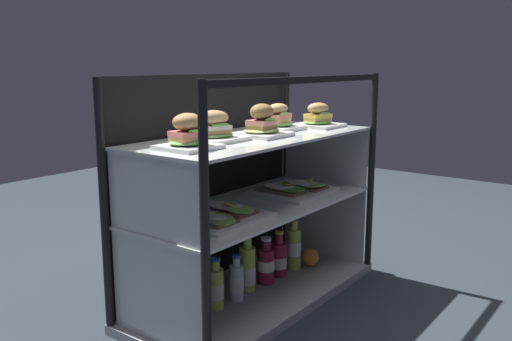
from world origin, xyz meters
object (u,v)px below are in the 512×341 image
plated_roll_sandwich_left_of_center (188,135)px  juice_bottle_front_fourth (247,269)px  juice_bottle_front_middle (176,306)px  juice_bottle_front_right_end (237,282)px  juice_bottle_front_second (279,258)px  juice_bottle_front_left_end (266,264)px  plated_roll_sandwich_far_right (262,125)px  plated_roll_sandwich_far_left (213,130)px  juice_bottle_back_left (215,288)px  juice_bottle_back_center (294,248)px  plated_roll_sandwich_center (318,119)px  open_sandwich_tray_near_left_corner (220,215)px  plated_roll_sandwich_near_left_corner (278,120)px  open_sandwich_tray_far_right (294,189)px  juice_bottle_tucked_behind (197,297)px  orange_fruit_beside_bottles (310,257)px

plated_roll_sandwich_left_of_center → juice_bottle_front_fourth: bearing=8.5°
juice_bottle_front_middle → juice_bottle_front_right_end: (0.34, -0.00, -0.02)m
juice_bottle_front_second → juice_bottle_front_left_end: bearing=-177.9°
plated_roll_sandwich_far_right → plated_roll_sandwich_left_of_center: bearing=179.6°
plated_roll_sandwich_far_left → juice_bottle_front_fourth: plated_roll_sandwich_far_left is taller
juice_bottle_back_left → juice_bottle_back_center: (0.53, -0.01, 0.02)m
plated_roll_sandwich_center → juice_bottle_front_left_end: plated_roll_sandwich_center is taller
open_sandwich_tray_near_left_corner → juice_bottle_back_center: (0.55, 0.03, -0.29)m
juice_bottle_front_middle → juice_bottle_front_left_end: 0.55m
plated_roll_sandwich_near_left_corner → plated_roll_sandwich_center: plated_roll_sandwich_near_left_corner is taller
juice_bottle_front_second → plated_roll_sandwich_far_right: bearing=-166.4°
juice_bottle_back_left → juice_bottle_front_fourth: (0.21, 0.01, 0.01)m
open_sandwich_tray_far_right → juice_bottle_front_left_end: (-0.17, 0.03, -0.31)m
juice_bottle_back_left → juice_bottle_front_right_end: bearing=-7.4°
plated_roll_sandwich_near_left_corner → juice_bottle_front_second: bearing=-127.4°
juice_bottle_front_fourth → juice_bottle_front_left_end: size_ratio=1.20×
plated_roll_sandwich_center → open_sandwich_tray_far_right: plated_roll_sandwich_center is taller
juice_bottle_front_right_end → juice_bottle_front_second: size_ratio=0.91×
juice_bottle_back_center → open_sandwich_tray_near_left_corner: bearing=-176.4°
plated_roll_sandwich_far_right → juice_bottle_front_left_end: size_ratio=0.93×
open_sandwich_tray_far_right → juice_bottle_back_left: bearing=175.8°
plated_roll_sandwich_near_left_corner → open_sandwich_tray_near_left_corner: plated_roll_sandwich_near_left_corner is taller
juice_bottle_back_left → juice_bottle_front_second: (0.42, -0.00, -0.00)m
plated_roll_sandwich_near_left_corner → plated_roll_sandwich_left_of_center: bearing=-173.8°
plated_roll_sandwich_far_right → plated_roll_sandwich_center: plated_roll_sandwich_far_right is taller
plated_roll_sandwich_center → open_sandwich_tray_near_left_corner: bearing=178.8°
juice_bottle_back_center → juice_bottle_front_left_end: bearing=178.9°
plated_roll_sandwich_left_of_center → juice_bottle_tucked_behind: bearing=33.7°
plated_roll_sandwich_far_left → juice_bottle_back_center: size_ratio=0.89×
juice_bottle_back_left → juice_bottle_front_fourth: bearing=3.0°
plated_roll_sandwich_center → open_sandwich_tray_near_left_corner: 0.73m
juice_bottle_front_middle → juice_bottle_back_left: 0.22m
juice_bottle_front_second → juice_bottle_front_right_end: bearing=-178.1°
plated_roll_sandwich_left_of_center → open_sandwich_tray_far_right: 0.73m
plated_roll_sandwich_far_left → open_sandwich_tray_far_right: plated_roll_sandwich_far_left is taller
plated_roll_sandwich_far_left → juice_bottle_tucked_behind: size_ratio=0.99×
plated_roll_sandwich_left_of_center → juice_bottle_back_center: size_ratio=0.77×
plated_roll_sandwich_left_of_center → juice_bottle_tucked_behind: (0.08, 0.05, -0.62)m
plated_roll_sandwich_left_of_center → plated_roll_sandwich_near_left_corner: size_ratio=0.97×
juice_bottle_front_right_end → juice_bottle_front_fourth: juice_bottle_front_fourth is taller
plated_roll_sandwich_near_left_corner → juice_bottle_front_left_end: bearing=-167.2°
plated_roll_sandwich_far_left → plated_roll_sandwich_near_left_corner: same height
open_sandwich_tray_near_left_corner → juice_bottle_front_second: bearing=5.4°
juice_bottle_tucked_behind → juice_bottle_back_left: 0.10m
juice_bottle_back_left → juice_bottle_front_right_end: juice_bottle_back_left is taller
plated_roll_sandwich_left_of_center → juice_bottle_front_middle: bearing=141.3°
plated_roll_sandwich_far_right → juice_bottle_back_left: size_ratio=0.93×
plated_roll_sandwich_far_left → plated_roll_sandwich_center: plated_roll_sandwich_far_left is taller
juice_bottle_tucked_behind → plated_roll_sandwich_far_left: bearing=6.1°
plated_roll_sandwich_far_right → orange_fruit_beside_bottles: bearing=-0.6°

